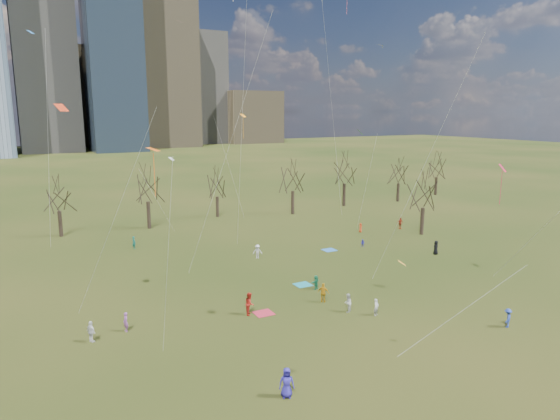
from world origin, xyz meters
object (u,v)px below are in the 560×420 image
blanket_crimson (264,313)px  person_0 (287,383)px  person_1 (376,307)px  person_4 (323,293)px  blanket_teal (303,285)px  blanket_navy (329,250)px  person_2 (250,303)px

blanket_crimson → person_0: person_0 is taller
person_1 → person_4: size_ratio=0.80×
blanket_crimson → person_0: (-4.49, -12.13, 0.93)m
blanket_teal → person_0: 20.14m
blanket_crimson → person_1: 9.64m
blanket_navy → blanket_crimson: size_ratio=1.00×
blanket_navy → person_1: person_1 is taller
blanket_navy → person_1: size_ratio=1.09×
blanket_crimson → blanket_navy: bearing=40.8°
person_4 → blanket_teal: bearing=-51.3°
blanket_teal → blanket_crimson: same height
blanket_navy → person_0: size_ratio=0.84×
blanket_crimson → person_4: size_ratio=0.88×
person_1 → person_4: (-2.35, 4.61, 0.18)m
blanket_crimson → person_2: size_ratio=0.82×
blanket_teal → blanket_crimson: size_ratio=1.00×
blanket_teal → blanket_navy: bearing=44.6°
blanket_navy → blanket_crimson: bearing=-139.2°
blanket_teal → person_4: size_ratio=0.88×
blanket_crimson → person_4: (5.93, -0.28, 0.89)m
blanket_teal → blanket_crimson: 8.11m
blanket_teal → blanket_navy: same height
person_0 → person_2: (3.36, 12.52, 0.03)m
blanket_crimson → blanket_teal: bearing=34.6°
blanket_navy → person_2: (-17.31, -13.59, 0.97)m
blanket_navy → person_0: 33.32m
blanket_navy → person_2: bearing=-141.9°
blanket_crimson → person_2: person_2 is taller
person_2 → person_4: 7.09m
blanket_navy → person_0: (-20.67, -26.11, 0.93)m
person_1 → person_2: person_2 is taller
blanket_navy → person_4: (-10.25, -14.26, 0.89)m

